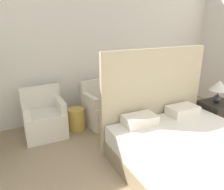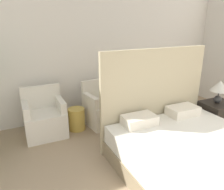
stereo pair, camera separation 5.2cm
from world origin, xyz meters
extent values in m
cube|color=silver|center=(0.00, 3.78, 1.45)|extent=(10.00, 0.06, 2.90)
cube|color=#8C7A5B|center=(0.49, 1.20, 0.12)|extent=(1.80, 2.08, 0.23)
cube|color=silver|center=(0.49, 1.20, 0.36)|extent=(1.76, 2.04, 0.25)
cube|color=tan|center=(0.49, 2.27, 0.77)|extent=(1.83, 0.06, 1.53)
cube|color=silver|center=(0.08, 2.05, 0.56)|extent=(0.48, 0.31, 0.14)
cube|color=silver|center=(0.89, 2.05, 0.56)|extent=(0.48, 0.31, 0.14)
cube|color=silver|center=(-1.08, 3.21, 0.22)|extent=(0.68, 0.57, 0.43)
cube|color=silver|center=(-1.08, 3.46, 0.64)|extent=(0.67, 0.06, 0.41)
cube|color=silver|center=(-1.36, 3.21, 0.53)|extent=(0.10, 0.51, 0.20)
cube|color=silver|center=(-0.79, 3.21, 0.53)|extent=(0.10, 0.51, 0.20)
cube|color=silver|center=(0.03, 3.21, 0.22)|extent=(0.75, 0.66, 0.43)
cube|color=silver|center=(0.00, 3.46, 0.64)|extent=(0.67, 0.15, 0.41)
cube|color=silver|center=(-0.25, 3.17, 0.53)|extent=(0.17, 0.52, 0.20)
cube|color=silver|center=(0.31, 3.25, 0.53)|extent=(0.17, 0.52, 0.20)
cube|color=black|center=(1.70, 2.04, 0.28)|extent=(0.56, 0.46, 0.56)
sphere|color=#333333|center=(1.67, 2.05, 0.63)|extent=(0.13, 0.13, 0.13)
cylinder|color=#333333|center=(1.67, 2.05, 0.74)|extent=(0.02, 0.02, 0.09)
cone|color=beige|center=(1.67, 2.05, 0.87)|extent=(0.31, 0.31, 0.18)
cylinder|color=gold|center=(-0.52, 3.21, 0.20)|extent=(0.30, 0.30, 0.41)
camera|label=1|loc=(-1.55, -0.34, 1.91)|focal=35.00mm
camera|label=2|loc=(-1.50, -0.36, 1.91)|focal=35.00mm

